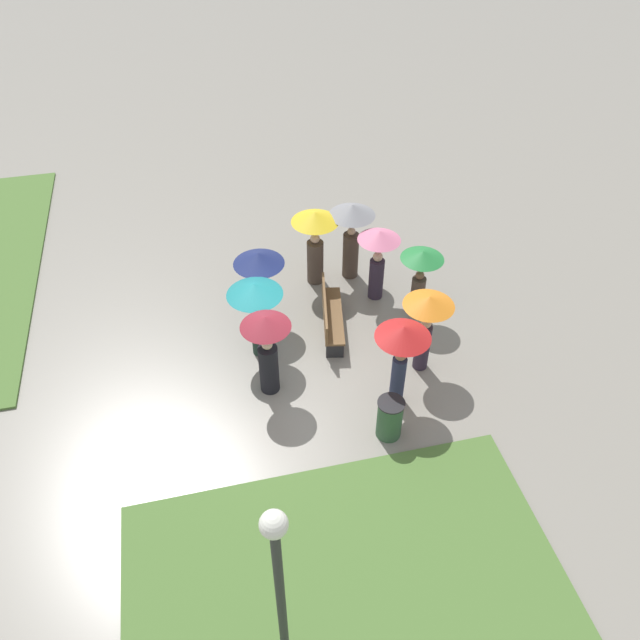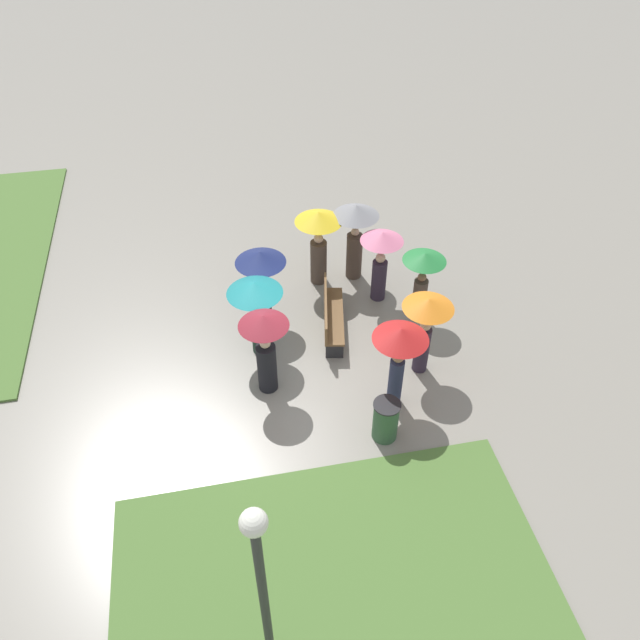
{
  "view_description": "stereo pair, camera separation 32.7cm",
  "coord_description": "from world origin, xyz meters",
  "views": [
    {
      "loc": [
        -8.69,
        1.22,
        9.52
      ],
      "look_at": [
        0.77,
        -0.99,
        0.82
      ],
      "focal_mm": 35.0,
      "sensor_mm": 36.0,
      "label": 1
    },
    {
      "loc": [
        -8.76,
        0.9,
        9.52
      ],
      "look_at": [
        0.77,
        -0.99,
        0.82
      ],
      "focal_mm": 35.0,
      "sensor_mm": 36.0,
      "label": 2
    }
  ],
  "objects": [
    {
      "name": "crowd_person_orange",
      "position": [
        -0.24,
        -2.92,
        1.39
      ],
      "size": [
        1.02,
        1.02,
        1.9
      ],
      "rotation": [
        0.0,
        0.0,
        0.82
      ],
      "color": "#2D2333",
      "rests_on": "ground_plane"
    },
    {
      "name": "crowd_person_grey",
      "position": [
        3.14,
        -2.31,
        1.41
      ],
      "size": [
        1.08,
        1.08,
        2.01
      ],
      "rotation": [
        0.0,
        0.0,
        4.94
      ],
      "color": "#47382D",
      "rests_on": "ground_plane"
    },
    {
      "name": "crowd_person_yellow",
      "position": [
        3.11,
        -1.42,
        1.37
      ],
      "size": [
        1.1,
        1.1,
        1.96
      ],
      "rotation": [
        0.0,
        0.0,
        3.86
      ],
      "color": "#47382D",
      "rests_on": "ground_plane"
    },
    {
      "name": "crowd_person_red",
      "position": [
        -0.99,
        -2.13,
        1.5
      ],
      "size": [
        1.05,
        1.05,
        1.95
      ],
      "rotation": [
        0.0,
        0.0,
        2.68
      ],
      "color": "#282D47",
      "rests_on": "ground_plane"
    },
    {
      "name": "crowd_person_pink",
      "position": [
        2.2,
        -2.67,
        1.28
      ],
      "size": [
        0.97,
        0.97,
        1.85
      ],
      "rotation": [
        0.0,
        0.0,
        5.03
      ],
      "color": "#2D2333",
      "rests_on": "ground_plane"
    },
    {
      "name": "park_bench",
      "position": [
        1.29,
        -1.33,
        0.47
      ],
      "size": [
        1.95,
        0.77,
        0.9
      ],
      "rotation": [
        0.0,
        0.0,
        -0.19
      ],
      "color": "brown",
      "rests_on": "ground_plane"
    },
    {
      "name": "crowd_person_teal",
      "position": [
        0.95,
        0.31,
        1.48
      ],
      "size": [
        1.14,
        1.14,
        1.87
      ],
      "rotation": [
        0.0,
        0.0,
        4.92
      ],
      "color": "#1E3328",
      "rests_on": "ground_plane"
    },
    {
      "name": "crowd_person_navy",
      "position": [
        1.97,
        0.06,
        1.38
      ],
      "size": [
        1.1,
        1.1,
        1.86
      ],
      "rotation": [
        0.0,
        0.0,
        4.17
      ],
      "color": "black",
      "rests_on": "ground_plane"
    },
    {
      "name": "trash_bin",
      "position": [
        -1.79,
        -1.72,
        0.45
      ],
      "size": [
        0.51,
        0.51,
        0.89
      ],
      "color": "#335638",
      "rests_on": "ground_plane"
    },
    {
      "name": "crowd_person_maroon",
      "position": [
        -0.14,
        0.26,
        1.27
      ],
      "size": [
        0.97,
        0.97,
        1.94
      ],
      "rotation": [
        0.0,
        0.0,
        1.14
      ],
      "color": "black",
      "rests_on": "ground_plane"
    },
    {
      "name": "lamp_post",
      "position": [
        -5.26,
        0.92,
        2.48
      ],
      "size": [
        0.32,
        0.32,
        3.77
      ],
      "color": "#2D2D30",
      "rests_on": "ground_plane"
    },
    {
      "name": "crowd_person_green",
      "position": [
        1.4,
        -3.4,
        1.21
      ],
      "size": [
        0.95,
        0.95,
        1.74
      ],
      "rotation": [
        0.0,
        0.0,
        0.22
      ],
      "color": "#47382D",
      "rests_on": "ground_plane"
    },
    {
      "name": "ground_plane",
      "position": [
        0.0,
        0.0,
        0.0
      ],
      "size": [
        90.0,
        90.0,
        0.0
      ],
      "primitive_type": "plane",
      "color": "gray"
    }
  ]
}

